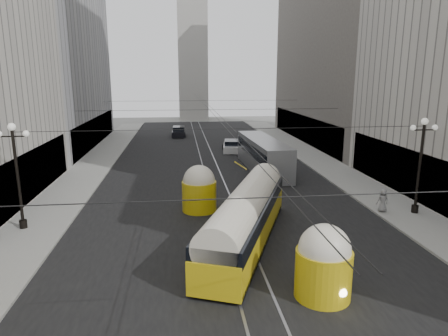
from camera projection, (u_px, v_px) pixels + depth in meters
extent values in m
cube|color=black|center=(211.00, 170.00, 39.64)|extent=(20.00, 85.00, 0.02)
cube|color=gray|center=(94.00, 165.00, 41.71)|extent=(4.00, 72.00, 0.15)
cube|color=gray|center=(316.00, 159.00, 44.30)|extent=(4.00, 72.00, 0.15)
cube|color=gray|center=(204.00, 170.00, 39.56)|extent=(0.12, 85.00, 0.04)
cube|color=gray|center=(219.00, 170.00, 39.72)|extent=(0.12, 85.00, 0.04)
cube|color=black|center=(31.00, 175.00, 29.44)|extent=(0.10, 18.00, 3.60)
cube|color=#999999|center=(39.00, 35.00, 49.31)|extent=(12.00, 28.00, 28.00)
cube|color=black|center=(96.00, 131.00, 52.67)|extent=(0.10, 25.20, 3.60)
cube|color=black|center=(405.00, 171.00, 30.54)|extent=(0.10, 18.00, 3.60)
cube|color=#514C47|center=(351.00, 23.00, 53.18)|extent=(12.00, 32.00, 32.00)
cube|color=black|center=(303.00, 128.00, 55.71)|extent=(0.10, 28.80, 3.60)
cube|color=#B2AFA8|center=(193.00, 61.00, 82.90)|extent=(6.00, 6.00, 24.00)
cylinder|color=black|center=(18.00, 180.00, 23.53)|extent=(0.18, 0.18, 6.00)
cylinder|color=black|center=(23.00, 224.00, 24.15)|extent=(0.44, 0.44, 0.50)
cylinder|color=black|center=(13.00, 136.00, 22.94)|extent=(1.60, 0.08, 0.08)
sphere|color=white|center=(12.00, 127.00, 22.81)|extent=(0.44, 0.44, 0.44)
sphere|color=white|center=(26.00, 134.00, 22.99)|extent=(0.36, 0.36, 0.36)
cylinder|color=black|center=(419.00, 169.00, 26.25)|extent=(0.18, 0.18, 6.00)
cylinder|color=black|center=(415.00, 209.00, 26.87)|extent=(0.44, 0.44, 0.50)
cylinder|color=black|center=(424.00, 130.00, 25.66)|extent=(1.60, 0.08, 0.08)
sphere|color=white|center=(425.00, 121.00, 25.54)|extent=(0.44, 0.44, 0.44)
sphere|color=white|center=(413.00, 128.00, 25.54)|extent=(0.36, 0.36, 0.36)
sphere|color=white|center=(435.00, 127.00, 25.71)|extent=(0.36, 0.36, 0.36)
cylinder|color=black|center=(295.00, 197.00, 10.69)|extent=(25.00, 0.03, 0.03)
cylinder|color=black|center=(230.00, 129.00, 24.24)|extent=(25.00, 0.03, 0.03)
cylinder|color=black|center=(211.00, 110.00, 37.80)|extent=(25.00, 0.03, 0.03)
cylinder|color=black|center=(203.00, 101.00, 51.35)|extent=(25.00, 0.03, 0.03)
cylinder|color=black|center=(208.00, 108.00, 41.71)|extent=(0.03, 72.00, 0.03)
cylinder|color=black|center=(212.00, 108.00, 41.76)|extent=(0.03, 72.00, 0.03)
cube|color=gold|center=(246.00, 227.00, 22.14)|extent=(6.88, 12.70, 1.54)
cube|color=black|center=(246.00, 239.00, 22.31)|extent=(6.74, 12.34, 0.27)
cube|color=black|center=(246.00, 210.00, 21.92)|extent=(6.83, 12.53, 0.77)
cylinder|color=silver|center=(246.00, 205.00, 21.85)|extent=(6.56, 12.42, 2.09)
cylinder|color=gold|center=(323.00, 274.00, 16.74)|extent=(2.36, 2.36, 2.09)
sphere|color=silver|center=(325.00, 250.00, 16.49)|extent=(2.18, 2.18, 2.18)
cylinder|color=gold|center=(199.00, 196.00, 27.51)|extent=(2.36, 2.36, 2.09)
sphere|color=silver|center=(199.00, 181.00, 27.26)|extent=(2.18, 2.18, 2.18)
sphere|color=#FFF2BF|center=(342.00, 293.00, 15.81)|extent=(0.36, 0.36, 0.36)
cube|color=gray|center=(263.00, 155.00, 39.11)|extent=(3.19, 12.40, 3.07)
cube|color=black|center=(263.00, 150.00, 38.99)|extent=(3.18, 11.97, 1.13)
cube|color=black|center=(278.00, 165.00, 33.13)|extent=(2.36, 0.22, 1.43)
cylinder|color=black|center=(258.00, 176.00, 35.23)|extent=(0.30, 1.02, 1.02)
cylinder|color=black|center=(286.00, 175.00, 35.50)|extent=(0.30, 1.02, 1.02)
cylinder|color=black|center=(243.00, 157.00, 43.20)|extent=(0.30, 1.02, 1.02)
cylinder|color=black|center=(267.00, 157.00, 43.47)|extent=(0.30, 1.02, 1.02)
cube|color=silver|center=(231.00, 148.00, 49.15)|extent=(2.44, 4.72, 0.80)
cube|color=black|center=(231.00, 143.00, 49.03)|extent=(1.95, 2.68, 0.76)
cylinder|color=black|center=(226.00, 151.00, 47.62)|extent=(0.22, 0.64, 0.64)
cylinder|color=black|center=(240.00, 151.00, 47.80)|extent=(0.22, 0.64, 0.64)
cylinder|color=black|center=(223.00, 147.00, 50.59)|extent=(0.22, 0.64, 0.64)
cylinder|color=black|center=(236.00, 147.00, 50.77)|extent=(0.22, 0.64, 0.64)
cube|color=black|center=(179.00, 133.00, 61.60)|extent=(2.08, 4.85, 0.85)
cube|color=black|center=(179.00, 129.00, 61.46)|extent=(1.80, 2.68, 0.80)
cylinder|color=black|center=(173.00, 136.00, 59.96)|extent=(0.22, 0.68, 0.68)
cylinder|color=black|center=(185.00, 135.00, 60.15)|extent=(0.22, 0.68, 0.68)
cylinder|color=black|center=(173.00, 133.00, 63.12)|extent=(0.22, 0.68, 0.68)
cylinder|color=black|center=(184.00, 132.00, 63.31)|extent=(0.22, 0.68, 0.68)
imported|color=slate|center=(383.00, 200.00, 26.93)|extent=(0.78, 0.50, 1.57)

